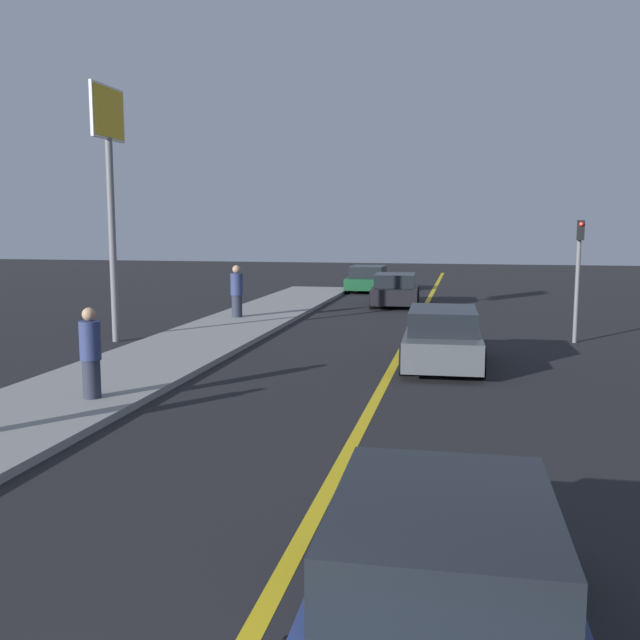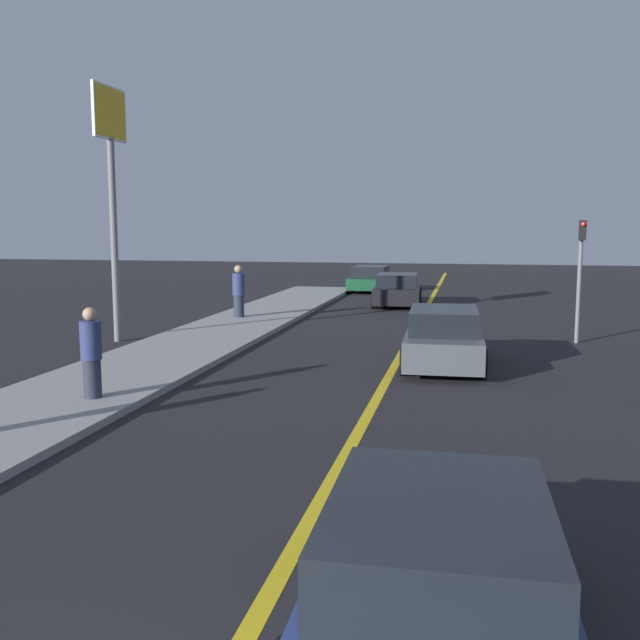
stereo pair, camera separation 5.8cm
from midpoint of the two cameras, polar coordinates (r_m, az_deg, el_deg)
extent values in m
cube|color=gold|center=(20.69, 7.17, -1.64)|extent=(0.20, 60.00, 0.01)
cube|color=gray|center=(20.78, -8.93, -1.45)|extent=(3.06, 33.61, 0.14)
cube|color=navy|center=(5.97, 9.75, -20.58)|extent=(1.90, 4.08, 0.60)
cube|color=black|center=(5.54, 9.80, -16.45)|extent=(1.65, 2.25, 0.52)
cylinder|color=black|center=(7.22, 2.72, -16.52)|extent=(0.23, 0.71, 0.71)
cylinder|color=black|center=(7.21, 17.26, -16.92)|extent=(0.23, 0.71, 0.71)
cube|color=#4C5156|center=(17.07, 9.95, -1.93)|extent=(1.86, 4.15, 0.66)
cube|color=black|center=(16.78, 9.98, -0.02)|extent=(1.60, 2.30, 0.54)
cylinder|color=black|center=(18.37, 7.39, -1.77)|extent=(0.24, 0.67, 0.67)
cylinder|color=black|center=(18.37, 12.52, -1.89)|extent=(0.24, 0.67, 0.67)
cylinder|color=black|center=(15.87, 6.95, -3.25)|extent=(0.24, 0.67, 0.67)
cylinder|color=black|center=(15.87, 12.90, -3.39)|extent=(0.24, 0.67, 0.67)
cube|color=black|center=(29.55, 6.27, 2.11)|extent=(2.04, 3.96, 0.63)
cube|color=black|center=(29.31, 6.25, 3.19)|extent=(1.72, 2.21, 0.51)
cylinder|color=black|center=(30.80, 4.75, 2.05)|extent=(0.26, 0.69, 0.68)
cylinder|color=black|center=(30.74, 7.97, 1.99)|extent=(0.26, 0.69, 0.68)
cylinder|color=black|center=(28.43, 4.43, 1.59)|extent=(0.26, 0.69, 0.68)
cylinder|color=black|center=(28.36, 7.91, 1.53)|extent=(0.26, 0.69, 0.68)
cube|color=#144728|center=(35.84, 4.14, 3.04)|extent=(1.89, 3.88, 0.56)
cube|color=black|center=(35.61, 4.11, 3.90)|extent=(1.64, 2.14, 0.54)
cylinder|color=black|center=(37.16, 3.11, 3.02)|extent=(0.23, 0.70, 0.70)
cylinder|color=black|center=(36.90, 5.75, 2.97)|extent=(0.23, 0.70, 0.70)
cylinder|color=black|center=(34.82, 2.43, 2.72)|extent=(0.23, 0.70, 0.70)
cylinder|color=black|center=(34.55, 5.25, 2.66)|extent=(0.23, 0.70, 0.70)
cylinder|color=#282D3D|center=(13.81, -17.64, -4.49)|extent=(0.33, 0.33, 0.71)
cylinder|color=navy|center=(13.68, -17.76, -1.56)|extent=(0.38, 0.38, 0.71)
sphere|color=tan|center=(13.62, -17.84, 0.45)|extent=(0.25, 0.25, 0.25)
cylinder|color=#282D3D|center=(24.86, -6.44, 1.12)|extent=(0.36, 0.36, 0.76)
cylinder|color=navy|center=(24.79, -6.47, 2.86)|extent=(0.43, 0.43, 0.76)
sphere|color=tan|center=(24.75, -6.49, 4.06)|extent=(0.28, 0.28, 0.28)
cylinder|color=slate|center=(21.23, 20.10, 2.86)|extent=(0.12, 0.12, 3.44)
cube|color=black|center=(21.00, 20.35, 6.75)|extent=(0.18, 0.18, 0.55)
sphere|color=red|center=(20.91, 20.40, 7.20)|extent=(0.14, 0.14, 0.14)
cylinder|color=slate|center=(20.97, -16.07, 6.07)|extent=(0.20, 0.20, 5.70)
cube|color=silver|center=(21.18, -16.43, 15.61)|extent=(0.08, 1.77, 1.45)
cube|color=gold|center=(21.18, -16.43, 15.61)|extent=(0.12, 1.65, 1.33)
camera|label=1|loc=(0.03, -89.86, 0.02)|focal=40.00mm
camera|label=2|loc=(0.03, 90.14, -0.02)|focal=40.00mm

